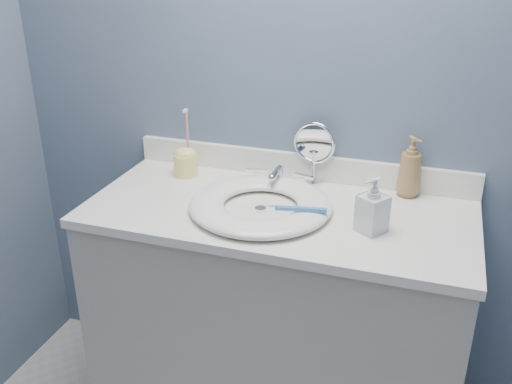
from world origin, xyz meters
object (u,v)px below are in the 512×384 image
at_px(makeup_mirror, 314,150).
at_px(toothbrush_holder, 186,160).
at_px(soap_bottle_amber, 410,167).
at_px(soap_bottle_clear, 373,205).

distance_m(makeup_mirror, toothbrush_holder, 0.46).
relative_size(soap_bottle_amber, toothbrush_holder, 0.83).
relative_size(makeup_mirror, soap_bottle_amber, 1.08).
height_order(soap_bottle_amber, soap_bottle_clear, soap_bottle_amber).
bearing_deg(makeup_mirror, toothbrush_holder, -165.02).
bearing_deg(makeup_mirror, soap_bottle_clear, -46.21).
height_order(soap_bottle_amber, toothbrush_holder, toothbrush_holder).
relative_size(makeup_mirror, soap_bottle_clear, 1.32).
bearing_deg(toothbrush_holder, soap_bottle_amber, 5.35).
xyz_separation_m(soap_bottle_amber, toothbrush_holder, (-0.77, -0.07, -0.05)).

